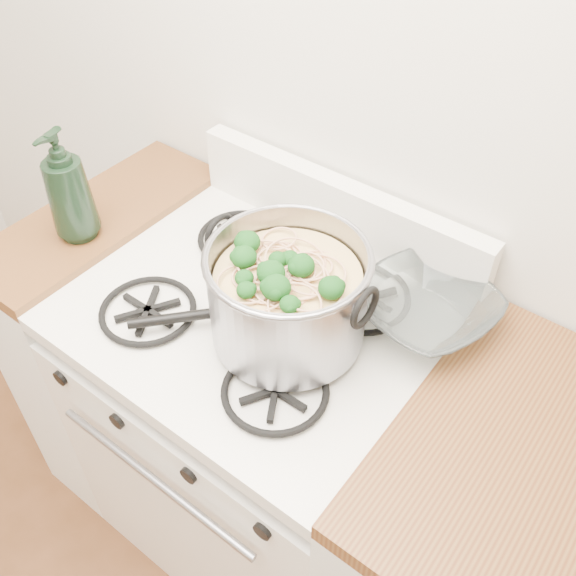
# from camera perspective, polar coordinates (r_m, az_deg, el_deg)

# --- Properties ---
(gas_range) EXTENTS (0.76, 0.66, 0.92)m
(gas_range) POSITION_cam_1_polar(r_m,az_deg,el_deg) (1.72, -2.39, -12.70)
(gas_range) COLOR white
(gas_range) RESTS_ON ground
(counter_left) EXTENTS (0.25, 0.65, 0.92)m
(counter_left) POSITION_cam_1_polar(r_m,az_deg,el_deg) (1.95, -13.95, -4.30)
(counter_left) COLOR silver
(counter_left) RESTS_ON ground
(stock_pot) EXTENTS (0.34, 0.31, 0.21)m
(stock_pot) POSITION_cam_1_polar(r_m,az_deg,el_deg) (1.22, -0.00, -0.79)
(stock_pot) COLOR gray
(stock_pot) RESTS_ON gas_range
(spatula) EXTENTS (0.42, 0.42, 0.02)m
(spatula) POSITION_cam_1_polar(r_m,az_deg,el_deg) (1.32, -3.06, -1.76)
(spatula) COLOR black
(spatula) RESTS_ON gas_range
(glass_bowl) EXTENTS (0.13, 0.13, 0.03)m
(glass_bowl) POSITION_cam_1_polar(r_m,az_deg,el_deg) (1.33, 11.98, -2.27)
(glass_bowl) COLOR white
(glass_bowl) RESTS_ON gas_range
(bottle) EXTENTS (0.12, 0.12, 0.27)m
(bottle) POSITION_cam_1_polar(r_m,az_deg,el_deg) (1.51, -19.06, 8.59)
(bottle) COLOR black
(bottle) RESTS_ON counter_left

